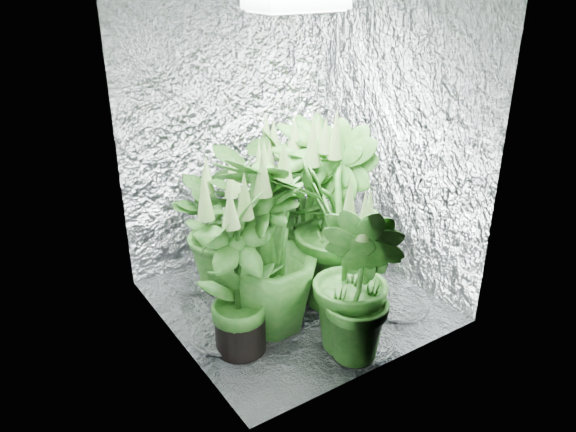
{
  "coord_description": "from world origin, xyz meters",
  "views": [
    {
      "loc": [
        -1.75,
        -2.57,
        2.01
      ],
      "look_at": [
        -0.05,
        0.0,
        0.62
      ],
      "focal_mm": 35.0,
      "sensor_mm": 36.0,
      "label": 1
    }
  ],
  "objects_px": {
    "plant_c": "(332,221)",
    "plant_g": "(358,281)",
    "plant_h": "(314,207)",
    "grow_lamp": "(296,2)",
    "plant_a": "(226,226)",
    "plant_b": "(284,195)",
    "plant_e": "(275,219)",
    "plant_d": "(268,246)",
    "circulation_fan": "(320,228)",
    "plant_f": "(238,274)"
  },
  "relations": [
    {
      "from": "plant_a",
      "to": "plant_g",
      "type": "xyz_separation_m",
      "value": [
        0.22,
        -1.08,
        0.05
      ]
    },
    {
      "from": "plant_e",
      "to": "plant_f",
      "type": "distance_m",
      "value": 0.76
    },
    {
      "from": "plant_a",
      "to": "plant_d",
      "type": "height_order",
      "value": "plant_d"
    },
    {
      "from": "grow_lamp",
      "to": "plant_h",
      "type": "relative_size",
      "value": 0.42
    },
    {
      "from": "plant_g",
      "to": "circulation_fan",
      "type": "distance_m",
      "value": 1.39
    },
    {
      "from": "plant_c",
      "to": "circulation_fan",
      "type": "height_order",
      "value": "plant_c"
    },
    {
      "from": "plant_h",
      "to": "plant_g",
      "type": "bearing_deg",
      "value": -109.72
    },
    {
      "from": "plant_a",
      "to": "plant_d",
      "type": "relative_size",
      "value": 0.82
    },
    {
      "from": "grow_lamp",
      "to": "plant_a",
      "type": "xyz_separation_m",
      "value": [
        -0.25,
        0.44,
        -1.4
      ]
    },
    {
      "from": "grow_lamp",
      "to": "plant_g",
      "type": "height_order",
      "value": "grow_lamp"
    },
    {
      "from": "plant_f",
      "to": "plant_c",
      "type": "bearing_deg",
      "value": 9.58
    },
    {
      "from": "plant_c",
      "to": "plant_a",
      "type": "bearing_deg",
      "value": 127.81
    },
    {
      "from": "grow_lamp",
      "to": "plant_h",
      "type": "distance_m",
      "value": 1.31
    },
    {
      "from": "plant_a",
      "to": "circulation_fan",
      "type": "bearing_deg",
      "value": 6.93
    },
    {
      "from": "grow_lamp",
      "to": "plant_f",
      "type": "relative_size",
      "value": 0.47
    },
    {
      "from": "plant_c",
      "to": "plant_g",
      "type": "relative_size",
      "value": 1.19
    },
    {
      "from": "plant_c",
      "to": "plant_g",
      "type": "distance_m",
      "value": 0.57
    },
    {
      "from": "plant_d",
      "to": "plant_b",
      "type": "bearing_deg",
      "value": 50.92
    },
    {
      "from": "plant_a",
      "to": "plant_b",
      "type": "height_order",
      "value": "plant_b"
    },
    {
      "from": "plant_g",
      "to": "plant_h",
      "type": "height_order",
      "value": "plant_h"
    },
    {
      "from": "plant_f",
      "to": "plant_g",
      "type": "height_order",
      "value": "plant_f"
    },
    {
      "from": "circulation_fan",
      "to": "plant_a",
      "type": "bearing_deg",
      "value": -172.07
    },
    {
      "from": "plant_b",
      "to": "plant_e",
      "type": "relative_size",
      "value": 1.07
    },
    {
      "from": "plant_g",
      "to": "plant_h",
      "type": "relative_size",
      "value": 0.86
    },
    {
      "from": "plant_a",
      "to": "plant_g",
      "type": "bearing_deg",
      "value": -78.7
    },
    {
      "from": "plant_c",
      "to": "plant_h",
      "type": "relative_size",
      "value": 1.02
    },
    {
      "from": "plant_b",
      "to": "plant_h",
      "type": "relative_size",
      "value": 0.88
    },
    {
      "from": "plant_b",
      "to": "plant_g",
      "type": "height_order",
      "value": "plant_b"
    },
    {
      "from": "grow_lamp",
      "to": "circulation_fan",
      "type": "bearing_deg",
      "value": 42.23
    },
    {
      "from": "plant_h",
      "to": "plant_e",
      "type": "bearing_deg",
      "value": 150.92
    },
    {
      "from": "grow_lamp",
      "to": "plant_g",
      "type": "xyz_separation_m",
      "value": [
        -0.03,
        -0.64,
        -1.35
      ]
    },
    {
      "from": "plant_d",
      "to": "circulation_fan",
      "type": "distance_m",
      "value": 1.19
    },
    {
      "from": "circulation_fan",
      "to": "plant_h",
      "type": "bearing_deg",
      "value": -130.41
    },
    {
      "from": "plant_g",
      "to": "plant_b",
      "type": "bearing_deg",
      "value": 74.99
    },
    {
      "from": "plant_e",
      "to": "plant_h",
      "type": "height_order",
      "value": "plant_h"
    },
    {
      "from": "plant_b",
      "to": "plant_c",
      "type": "relative_size",
      "value": 0.87
    },
    {
      "from": "plant_f",
      "to": "circulation_fan",
      "type": "bearing_deg",
      "value": 34.82
    },
    {
      "from": "grow_lamp",
      "to": "plant_h",
      "type": "xyz_separation_m",
      "value": [
        0.25,
        0.14,
        -1.28
      ]
    },
    {
      "from": "plant_a",
      "to": "plant_f",
      "type": "bearing_deg",
      "value": -112.53
    },
    {
      "from": "plant_f",
      "to": "circulation_fan",
      "type": "relative_size",
      "value": 3.05
    },
    {
      "from": "plant_c",
      "to": "plant_f",
      "type": "relative_size",
      "value": 1.14
    },
    {
      "from": "grow_lamp",
      "to": "plant_g",
      "type": "distance_m",
      "value": 1.49
    },
    {
      "from": "plant_b",
      "to": "plant_c",
      "type": "distance_m",
      "value": 0.7
    },
    {
      "from": "plant_d",
      "to": "plant_c",
      "type": "bearing_deg",
      "value": 2.89
    },
    {
      "from": "plant_c",
      "to": "circulation_fan",
      "type": "bearing_deg",
      "value": 58.28
    },
    {
      "from": "plant_d",
      "to": "plant_h",
      "type": "relative_size",
      "value": 0.98
    },
    {
      "from": "plant_g",
      "to": "circulation_fan",
      "type": "xyz_separation_m",
      "value": [
        0.64,
        1.19,
        -0.33
      ]
    },
    {
      "from": "grow_lamp",
      "to": "plant_f",
      "type": "distance_m",
      "value": 1.46
    },
    {
      "from": "plant_b",
      "to": "plant_h",
      "type": "height_order",
      "value": "plant_h"
    },
    {
      "from": "plant_f",
      "to": "plant_g",
      "type": "bearing_deg",
      "value": -38.22
    }
  ]
}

